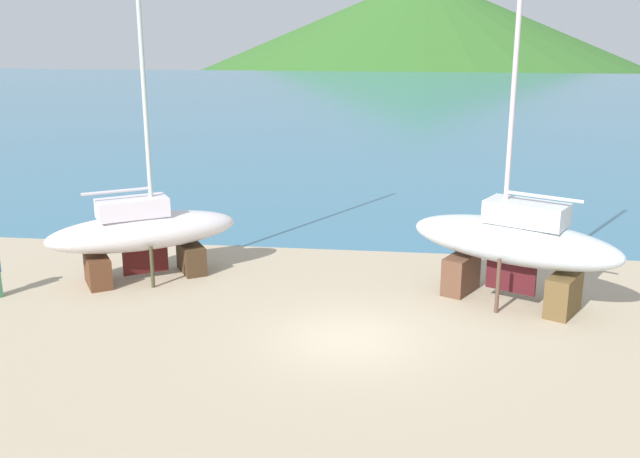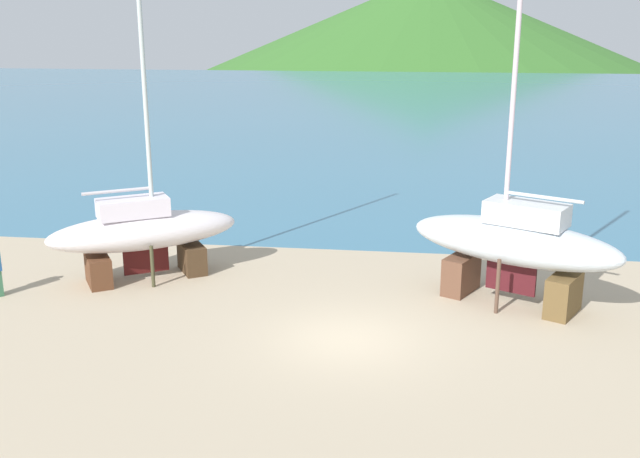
% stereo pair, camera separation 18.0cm
% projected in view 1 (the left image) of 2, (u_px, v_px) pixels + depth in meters
% --- Properties ---
extents(ground_plane, '(49.89, 49.89, 0.00)m').
position_uv_depth(ground_plane, '(330.00, 422.00, 16.20)').
color(ground_plane, tan).
extents(sea_water, '(174.14, 98.26, 0.01)m').
position_uv_depth(sea_water, '(396.00, 105.00, 75.00)').
color(sea_water, teal).
rests_on(sea_water, ground).
extents(headland_hill, '(175.97, 175.97, 36.00)m').
position_uv_depth(headland_hill, '(422.00, 56.00, 171.34)').
color(headland_hill, '#366B28').
rests_on(headland_hill, ground).
extents(sailboat_far_slipway, '(6.29, 4.88, 11.65)m').
position_uv_depth(sailboat_far_slipway, '(143.00, 231.00, 24.69)').
color(sailboat_far_slipway, '#442F1D').
rests_on(sailboat_far_slipway, ground).
extents(sailboat_small_center, '(6.72, 4.75, 10.49)m').
position_uv_depth(sailboat_small_center, '(514.00, 243.00, 22.53)').
color(sailboat_small_center, brown).
rests_on(sailboat_small_center, ground).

